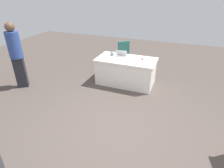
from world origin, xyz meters
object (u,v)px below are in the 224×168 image
table_foreground (126,71)px  person_attendee_standing (16,53)px  chair_near_front (122,52)px  yarn_ball (112,53)px  scissors_red (142,59)px  laptop_silver (121,57)px

table_foreground → person_attendee_standing: (2.72, 1.27, 0.64)m
chair_near_front → yarn_ball: (-0.03, 1.06, 0.28)m
person_attendee_standing → scissors_red: (-3.15, -1.40, -0.25)m
chair_near_front → person_attendee_standing: 3.35m
person_attendee_standing → scissors_red: person_attendee_standing is taller
scissors_red → table_foreground: bearing=-97.7°
person_attendee_standing → laptop_silver: size_ratio=5.16×
laptop_silver → scissors_red: size_ratio=1.96×
table_foreground → yarn_ball: (0.49, -0.15, 0.44)m
chair_near_front → laptop_silver: bearing=-115.0°
person_attendee_standing → laptop_silver: (-2.54, -1.29, -0.22)m
table_foreground → scissors_red: scissors_red is taller
chair_near_front → person_attendee_standing: size_ratio=0.52×
table_foreground → chair_near_front: 1.32m
yarn_ball → laptop_silver: bearing=156.9°
person_attendee_standing → yarn_ball: (-2.23, -1.42, -0.20)m
scissors_red → person_attendee_standing: bearing=-90.3°
chair_near_front → scissors_red: bearing=-89.8°
chair_near_front → laptop_silver: 1.27m
chair_near_front → yarn_ball: size_ratio=7.92×
yarn_ball → scissors_red: bearing=178.8°
person_attendee_standing → laptop_silver: person_attendee_standing is taller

